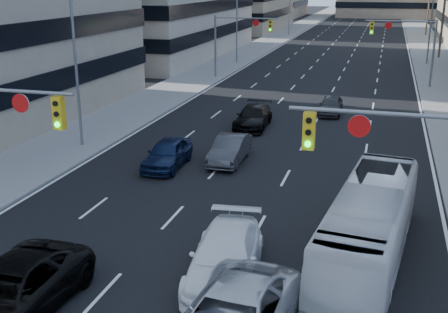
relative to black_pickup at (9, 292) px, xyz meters
name	(u,v)px	position (x,y,z in m)	size (l,w,h in m)	color
road_surface	(363,21)	(3.73, 125.89, -0.79)	(18.00, 300.00, 0.02)	black
sidewalk_left	(313,19)	(-7.77, 125.89, -0.73)	(5.00, 300.00, 0.15)	slate
sidewalk_right	(414,21)	(15.23, 125.89, -0.73)	(5.00, 300.00, 0.15)	slate
signal_near_right	(428,168)	(11.18, 3.89, 3.52)	(6.59, 0.33, 6.00)	slate
signal_far_left	(239,34)	(-3.95, 40.89, 3.50)	(6.09, 0.33, 6.00)	slate
signal_far_right	(407,39)	(11.41, 40.89, 3.50)	(6.09, 0.33, 6.00)	slate
utility_pole_midblock	(444,10)	(15.93, 61.89, 4.98)	(2.20, 0.28, 11.00)	#4C3D2D
utility_pole_distant	(429,1)	(15.93, 91.89, 4.98)	(2.20, 0.28, 11.00)	#4C3D2D
streetlight_left_near	(78,60)	(-6.61, 15.89, 4.25)	(2.03, 0.22, 9.00)	slate
streetlight_left_mid	(238,19)	(-6.61, 50.89, 4.25)	(2.03, 0.22, 9.00)	slate
streetlight_left_far	(290,5)	(-6.61, 85.89, 4.25)	(2.03, 0.22, 9.00)	slate
streetlight_right_far	(430,19)	(14.07, 55.89, 4.25)	(2.03, 0.22, 9.00)	slate
black_pickup	(9,292)	(0.00, 0.00, 0.00)	(2.66, 5.77, 1.60)	black
white_van	(225,257)	(5.32, 3.85, -0.04)	(2.14, 5.27, 1.53)	white
transit_bus	(370,224)	(9.73, 6.40, 0.54)	(2.26, 9.65, 2.69)	silver
sedan_blue	(167,153)	(-0.67, 13.91, -0.06)	(1.74, 4.33, 1.47)	#0D1736
sedan_grey_center	(230,149)	(2.22, 15.60, -0.10)	(1.49, 4.27, 1.41)	#363639
sedan_black_far	(253,117)	(1.73, 23.05, -0.10)	(1.98, 4.87, 1.41)	black
sedan_grey_right	(331,105)	(6.25, 28.28, -0.13)	(1.58, 3.92, 1.33)	#333335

